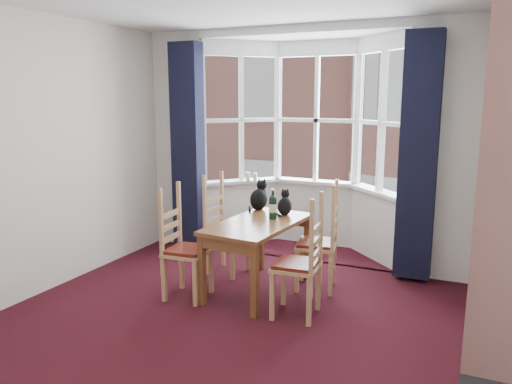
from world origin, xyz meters
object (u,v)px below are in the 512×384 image
Objects in this scene: chair_left_near at (179,251)px; chair_right_near at (306,267)px; dining_table at (258,232)px; cat_right at (285,205)px; candle_short at (255,177)px; candle_tall at (248,176)px; chair_left_far at (221,232)px; cat_left at (259,198)px; chair_right_far at (325,245)px; wine_bottle at (273,206)px.

chair_right_near is at bearing 2.57° from chair_left_near.
chair_right_near is at bearing -31.30° from dining_table.
cat_right reaches higher than candle_short.
candle_tall is (-0.83, 1.51, 0.30)m from dining_table.
candle_tall is at bearing 127.80° from chair_right_near.
chair_right_near is at bearing -30.33° from chair_left_far.
dining_table is 3.72× the size of cat_left.
cat_right is at bearing -18.15° from cat_left.
cat_left reaches higher than dining_table.
cat_left is at bearing 166.48° from chair_right_far.
candle_tall is at bearing 131.11° from cat_right.
wine_bottle reaches higher than chair_left_far.
cat_left is 3.08× the size of candle_tall.
chair_right_far is at bearing -41.99° from candle_short.
chair_left_far is (0.03, 0.81, 0.00)m from chair_left_near.
chair_left_near is 1.00× the size of chair_left_far.
chair_right_far is 2.58× the size of cat_left.
candle_short is at bearing 115.51° from dining_table.
chair_right_far is 3.22× the size of cat_right.
candle_tall is at bearing 121.56° from cat_left.
chair_left_far is at bearing -175.51° from cat_right.
wine_bottle reaches higher than candle_short.
candle_tall is 0.10m from candle_short.
cat_right is at bearing 72.54° from dining_table.
cat_left is 1.15m from candle_tall.
wine_bottle is at bearing 39.86° from chair_left_near.
chair_right_near is (0.65, -0.39, -0.16)m from dining_table.
chair_right_far is at bearing 28.12° from dining_table.
cat_right is (0.13, 0.41, 0.21)m from dining_table.
wine_bottle reaches higher than candle_tall.
cat_left is (-0.84, 0.20, 0.40)m from chair_right_far.
chair_left_far is at bearing 149.67° from chair_right_near.
candle_tall reaches higher than chair_right_near.
dining_table is 1.44× the size of chair_right_far.
chair_left_near is 2.02m from candle_tall.
chair_right_near is 1.00× the size of chair_right_far.
wine_bottle is at bearing 62.98° from dining_table.
chair_left_near is 2.04m from candle_short.
cat_right is at bearing -52.52° from candle_short.
chair_right_far is 0.61m from cat_right.
candle_short reaches higher than chair_right_far.
wine_bottle is 1.60m from candle_short.
chair_left_near and chair_left_far have the same top height.
chair_left_far is at bearing -156.42° from cat_left.
candle_tall reaches higher than chair_right_far.
chair_left_near is at bearing -145.55° from dining_table.
chair_left_near is 7.94× the size of candle_tall.
cat_left reaches higher than chair_left_near.
chair_left_far is 0.84m from wine_bottle.
cat_left is 0.47m from wine_bottle.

